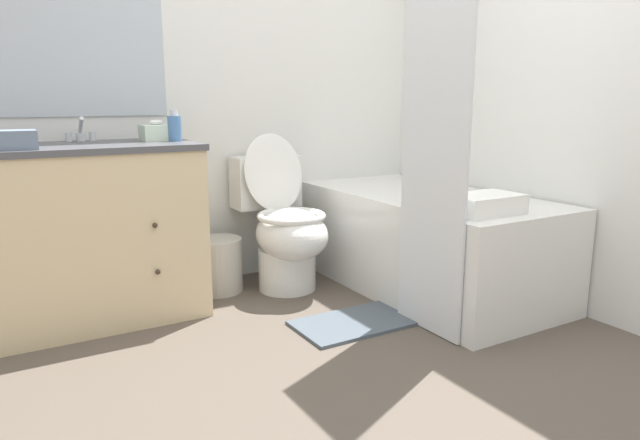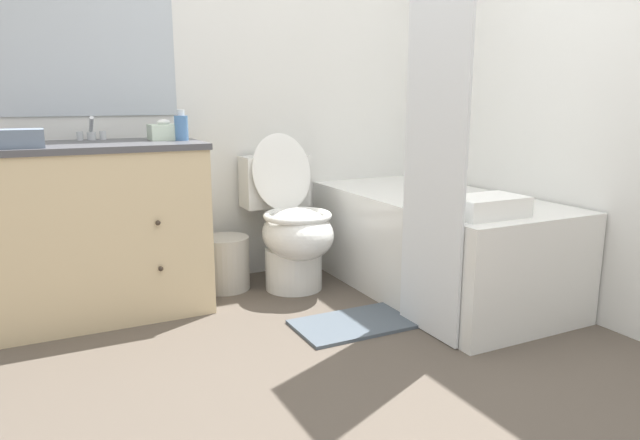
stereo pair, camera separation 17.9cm
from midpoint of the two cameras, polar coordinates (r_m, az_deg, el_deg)
name	(u,v)px [view 1 (the left image)]	position (r m, az deg, el deg)	size (l,w,h in m)	color
ground_plane	(404,399)	(2.17, 5.93, -17.41)	(14.00, 14.00, 0.00)	brown
wall_back	(220,65)	(3.41, -11.47, 14.97)	(8.00, 0.06, 2.50)	silver
wall_right	(502,64)	(3.40, 16.23, 14.73)	(0.05, 2.68, 2.50)	silver
vanity_cabinet	(95,231)	(3.00, -23.19, -1.02)	(0.98, 0.60, 0.86)	beige
sink_faucet	(81,134)	(3.13, -24.36, 7.81)	(0.14, 0.12, 0.12)	silver
toilet	(284,228)	(3.22, -5.17, -0.84)	(0.39, 0.65, 0.87)	white
bathtub	(427,241)	(3.26, 9.10, -2.09)	(0.77, 1.52, 0.55)	white
shower_curtain	(436,113)	(2.54, 9.51, 10.49)	(0.02, 0.42, 1.99)	white
wastebasket	(217,265)	(3.27, -11.77, -4.44)	(0.28, 0.28, 0.30)	#B7B2A8
tissue_box	(156,132)	(3.03, -17.69, 8.34)	(0.15, 0.15, 0.11)	silver
soap_dispenser	(175,127)	(2.98, -16.04, 8.88)	(0.07, 0.07, 0.15)	#4C7AB2
hand_towel_folded	(6,140)	(2.75, -30.54, 6.89)	(0.23, 0.16, 0.08)	slate
bath_towel_folded	(484,204)	(2.68, 14.27, 1.54)	(0.34, 0.22, 0.09)	white
bath_mat	(356,322)	(2.79, 1.75, -10.22)	(0.59, 0.34, 0.02)	#4C5660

